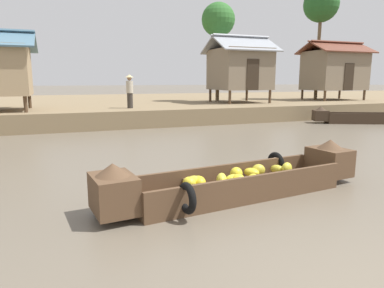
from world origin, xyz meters
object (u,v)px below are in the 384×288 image
(banana_boat, at_px, (239,180))
(palm_tree_mid, at_px, (321,5))
(stilt_house_right, at_px, (334,70))
(stilt_house_mid_right, at_px, (240,68))
(vendor_person, at_px, (130,90))
(palm_tree_near, at_px, (218,21))
(fishing_skiff_distant, at_px, (360,117))

(banana_boat, xyz_separation_m, palm_tree_mid, (14.61, 15.21, 7.08))
(banana_boat, bearing_deg, stilt_house_right, 42.89)
(stilt_house_mid_right, bearing_deg, palm_tree_mid, 9.77)
(palm_tree_mid, relative_size, vendor_person, 4.75)
(palm_tree_mid, bearing_deg, stilt_house_right, -58.17)
(palm_tree_mid, bearing_deg, banana_boat, -133.86)
(stilt_house_mid_right, distance_m, palm_tree_near, 3.57)
(stilt_house_right, bearing_deg, stilt_house_mid_right, -178.69)
(palm_tree_near, bearing_deg, fishing_skiff_distant, -58.69)
(palm_tree_near, height_order, vendor_person, palm_tree_near)
(banana_boat, relative_size, stilt_house_right, 1.23)
(fishing_skiff_distant, height_order, vendor_person, vendor_person)
(banana_boat, bearing_deg, fishing_skiff_distant, 34.91)
(stilt_house_mid_right, height_order, stilt_house_right, stilt_house_mid_right)
(fishing_skiff_distant, height_order, stilt_house_right, stilt_house_right)
(stilt_house_right, xyz_separation_m, palm_tree_near, (-8.39, 1.53, 3.06))
(stilt_house_right, distance_m, palm_tree_near, 9.06)
(stilt_house_mid_right, bearing_deg, palm_tree_near, 112.85)
(banana_boat, relative_size, fishing_skiff_distant, 1.20)
(palm_tree_mid, xyz_separation_m, vendor_person, (-14.40, -3.43, -5.65))
(banana_boat, height_order, stilt_house_mid_right, stilt_house_mid_right)
(stilt_house_right, distance_m, vendor_person, 15.28)
(stilt_house_right, bearing_deg, fishing_skiff_distant, -121.33)
(banana_boat, xyz_separation_m, palm_tree_near, (6.87, 15.71, 5.68))
(stilt_house_mid_right, xyz_separation_m, vendor_person, (-7.37, -2.22, -1.19))
(palm_tree_near, xyz_separation_m, palm_tree_mid, (7.75, -0.50, 1.40))
(palm_tree_mid, bearing_deg, stilt_house_mid_right, -170.23)
(banana_boat, height_order, fishing_skiff_distant, banana_boat)
(banana_boat, height_order, palm_tree_near, palm_tree_near)
(stilt_house_mid_right, bearing_deg, banana_boat, -118.45)
(stilt_house_mid_right, relative_size, vendor_person, 2.48)
(vendor_person, bearing_deg, banana_boat, -91.05)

